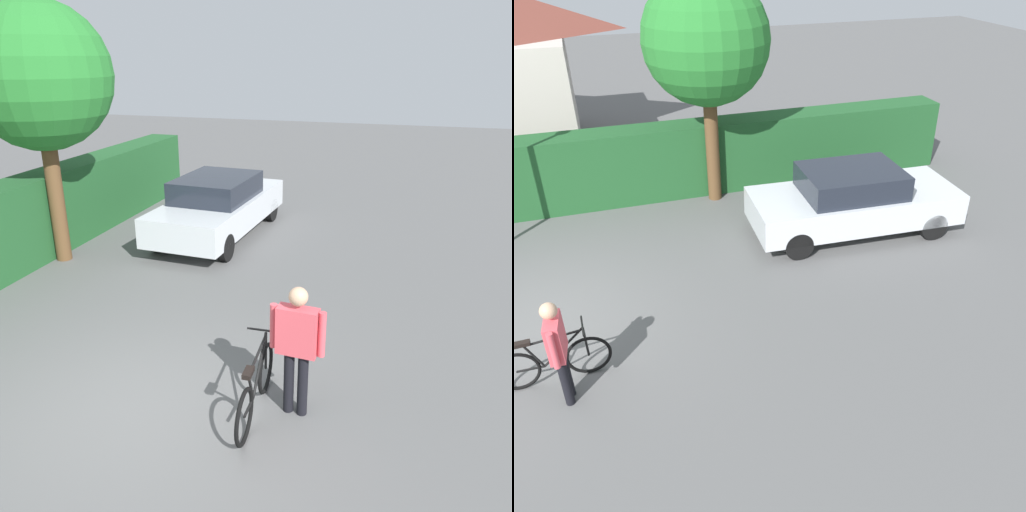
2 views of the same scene
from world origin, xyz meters
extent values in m
plane|color=#585858|center=(0.00, 0.00, 0.00)|extent=(60.00, 60.00, 0.00)
cube|color=#1F5127|center=(0.00, 4.72, 0.89)|extent=(21.32, 0.90, 1.79)
cube|color=silver|center=(6.73, 1.41, 0.64)|extent=(4.67, 2.09, 0.66)
cube|color=#1E232D|center=(6.62, 1.42, 1.23)|extent=(2.21, 1.74, 0.53)
cylinder|color=black|center=(8.33, 2.16, 0.31)|extent=(0.62, 0.21, 0.61)
cylinder|color=black|center=(8.24, 0.50, 0.31)|extent=(0.62, 0.21, 0.61)
cylinder|color=black|center=(5.22, 2.33, 0.31)|extent=(0.62, 0.21, 0.61)
cylinder|color=black|center=(5.13, 0.66, 0.31)|extent=(0.62, 0.21, 0.61)
torus|color=black|center=(0.86, -1.45, 0.34)|extent=(0.68, 0.07, 0.68)
torus|color=black|center=(-0.17, -1.49, 0.34)|extent=(0.68, 0.07, 0.68)
cylinder|color=black|center=(0.54, -1.47, 0.60)|extent=(0.66, 0.06, 0.58)
cylinder|color=black|center=(0.12, -1.48, 0.56)|extent=(0.25, 0.04, 0.48)
cylinder|color=black|center=(0.41, -1.47, 0.81)|extent=(0.80, 0.07, 0.10)
cylinder|color=black|center=(0.03, -1.48, 0.33)|extent=(0.39, 0.05, 0.05)
cylinder|color=black|center=(0.86, -1.45, 0.61)|extent=(0.04, 0.04, 0.54)
cube|color=black|center=(0.01, -1.48, 0.82)|extent=(0.22, 0.11, 0.06)
cylinder|color=black|center=(0.86, -1.45, 0.91)|extent=(0.05, 0.50, 0.03)
cylinder|color=black|center=(0.54, -1.84, 0.43)|extent=(0.13, 0.13, 0.85)
cylinder|color=black|center=(0.52, -2.02, 0.43)|extent=(0.13, 0.13, 0.85)
cube|color=#DB4C56|center=(0.53, -1.93, 1.16)|extent=(0.24, 0.51, 0.60)
sphere|color=tan|center=(0.53, -1.93, 1.61)|extent=(0.23, 0.23, 0.23)
cylinder|color=#DB4C56|center=(0.55, -1.63, 1.17)|extent=(0.09, 0.09, 0.57)
cylinder|color=#DB4C56|center=(0.51, -2.23, 1.17)|extent=(0.09, 0.09, 0.57)
cylinder|color=brown|center=(4.20, 4.10, 1.48)|extent=(0.32, 0.32, 2.95)
sphere|color=#24712A|center=(4.20, 4.10, 3.81)|extent=(2.86, 2.86, 2.86)
camera|label=1|loc=(-4.84, -3.05, 4.24)|focal=36.75mm
camera|label=2|loc=(1.45, -8.29, 5.95)|focal=38.07mm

